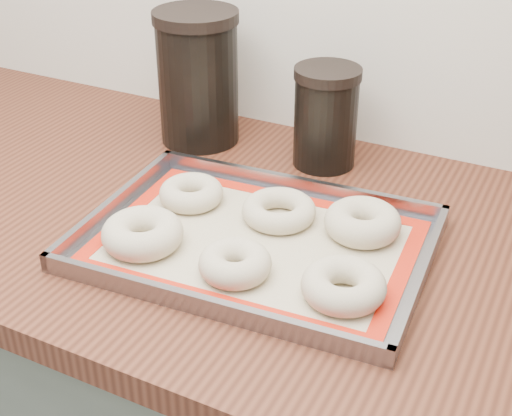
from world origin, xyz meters
The scene contains 11 objects.
countertop centered at (0.00, 1.68, 0.88)m, with size 3.06×0.68×0.04m, color #592B1A.
baking_tray centered at (-0.21, 1.62, 0.91)m, with size 0.48×0.36×0.03m.
baking_mat centered at (-0.21, 1.62, 0.90)m, with size 0.44×0.32×0.00m.
bagel_front_left centered at (-0.34, 1.54, 0.92)m, with size 0.11×0.11×0.04m, color beige.
bagel_front_mid centered at (-0.20, 1.54, 0.92)m, with size 0.09×0.09×0.04m, color beige.
bagel_front_right centered at (-0.06, 1.56, 0.92)m, with size 0.10×0.10×0.04m, color beige.
bagel_back_left centered at (-0.35, 1.67, 0.92)m, with size 0.10×0.10×0.03m, color beige.
bagel_back_mid centered at (-0.21, 1.69, 0.92)m, with size 0.11×0.11×0.03m, color beige.
bagel_back_right centered at (-0.09, 1.70, 0.92)m, with size 0.11×0.11×0.04m, color beige.
canister_left centered at (-0.45, 1.88, 1.01)m, with size 0.14×0.14×0.23m.
canister_mid centered at (-0.22, 1.89, 0.98)m, with size 0.11×0.11×0.16m.
Camera 1 is at (0.15, 0.90, 1.44)m, focal length 50.00 mm.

